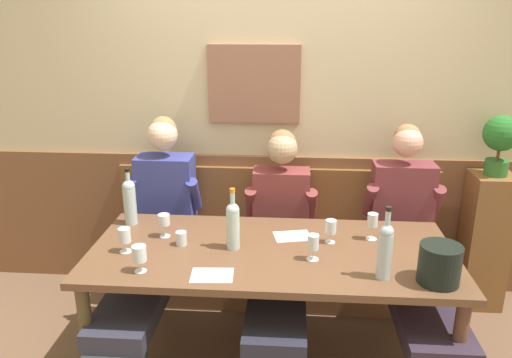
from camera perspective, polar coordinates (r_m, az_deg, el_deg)
room_wall_back at (r=3.54m, az=2.60°, el=8.82°), size 6.80×0.12×2.80m
wood_wainscot_panel at (r=3.74m, az=2.40°, el=-4.93°), size 6.80×0.03×1.02m
wall_bench at (r=3.65m, az=2.24°, el=-9.52°), size 2.31×0.42×0.94m
dining_table at (r=2.82m, az=1.77°, el=-9.52°), size 2.01×0.90×0.75m
person_right_seat at (r=3.27m, az=-11.61°, el=-6.18°), size 0.49×1.35×1.34m
person_center_left_seat at (r=3.14m, az=2.68°, el=-7.62°), size 0.49×1.35×1.26m
person_center_right_seat at (r=3.23m, az=17.44°, el=-7.63°), size 0.51×1.34×1.31m
ice_bucket at (r=2.58m, az=20.32°, el=-9.15°), size 0.20×0.20×0.20m
wine_bottle_green_tall at (r=2.51m, az=14.59°, el=-7.77°), size 0.07×0.07×0.38m
wine_bottle_amber_mid at (r=3.14m, az=-14.30°, el=-2.38°), size 0.08×0.08×0.36m
wine_bottle_clear_water at (r=2.73m, az=-2.67°, el=-5.16°), size 0.07×0.07×0.35m
wine_glass_near_bucket at (r=2.94m, az=-10.51°, el=-4.76°), size 0.07×0.07×0.14m
wine_glass_center_rear at (r=2.65m, az=6.57°, el=-7.38°), size 0.07×0.07×0.14m
wine_glass_mid_left at (r=2.93m, az=13.22°, el=-4.73°), size 0.06×0.06×0.16m
wine_glass_left_end at (r=2.85m, az=8.58°, el=-5.50°), size 0.06×0.06×0.14m
wine_glass_right_end at (r=2.58m, az=-13.24°, el=-8.48°), size 0.07×0.07×0.14m
wine_glass_by_bottle at (r=2.80m, az=-14.84°, el=-6.34°), size 0.07×0.07×0.14m
water_tumbler_left at (r=2.84m, az=-8.57°, el=-6.76°), size 0.06×0.06×0.08m
tasting_sheet_left_guest at (r=2.94m, az=4.20°, el=-6.55°), size 0.24×0.19×0.00m
tasting_sheet_right_guest at (r=2.53m, az=-5.07°, el=-10.95°), size 0.22×0.16×0.00m
corner_pedestal at (r=3.84m, az=24.73°, el=-6.49°), size 0.28×0.28×0.97m
potted_plant at (r=3.61m, az=26.28°, el=4.18°), size 0.23×0.23×0.40m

